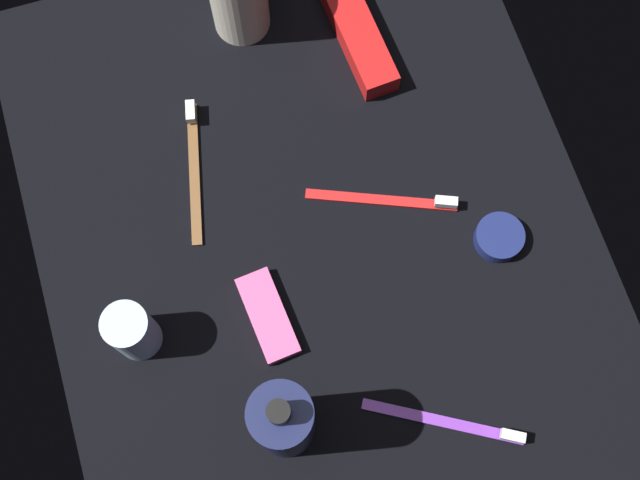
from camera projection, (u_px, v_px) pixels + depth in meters
ground_plane at (320, 249)px, 99.20cm from camera, size 84.00×64.00×1.20cm
lotion_bottle at (283, 421)px, 84.32cm from camera, size 6.33×6.33×19.89cm
deodorant_stick at (132, 331)px, 91.37cm from camera, size 5.08×5.08×8.71cm
toothbrush_red at (391, 200)px, 99.67cm from camera, size 7.95×17.10×2.10cm
toothbrush_brown at (194, 163)px, 101.00cm from camera, size 17.83×5.11×2.10cm
toothbrush_purple at (453, 423)px, 92.23cm from camera, size 9.98×16.22×2.10cm
toothpaste_box_red at (356, 30)px, 105.04cm from camera, size 17.88×5.69×3.20cm
snack_bar_pink at (268, 316)px, 95.52cm from camera, size 10.73×4.97×1.50cm
cream_tin_left at (499, 237)px, 97.93cm from camera, size 5.68×5.68×2.00cm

